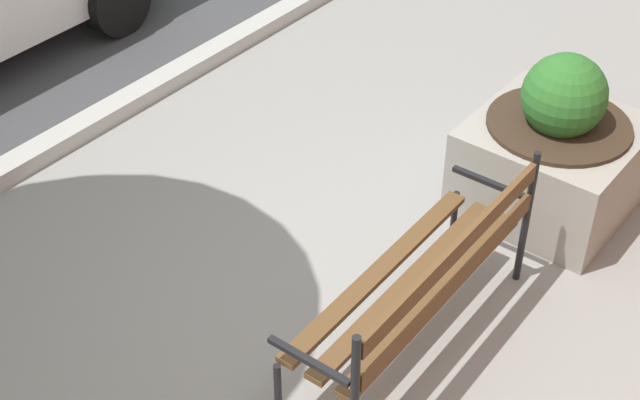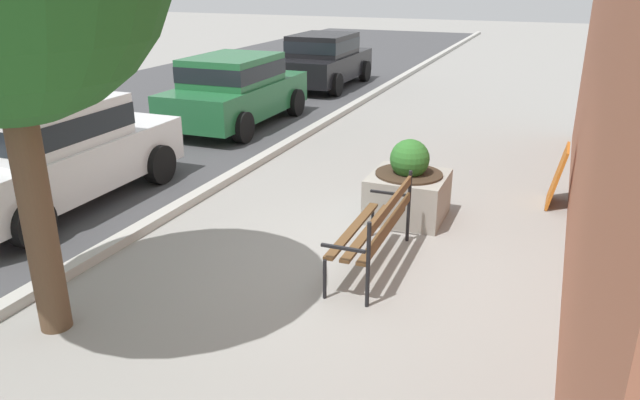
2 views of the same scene
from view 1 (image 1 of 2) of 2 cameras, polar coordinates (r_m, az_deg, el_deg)
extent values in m
plane|color=gray|center=(5.44, 2.57, -8.53)|extent=(80.00, 80.00, 0.00)
cube|color=#B2AFA8|center=(7.05, -16.91, 2.74)|extent=(60.00, 0.20, 0.12)
cube|color=brown|center=(5.07, 7.04, -6.00)|extent=(1.70, 0.14, 0.04)
cube|color=brown|center=(5.13, 5.32, -5.18)|extent=(1.70, 0.14, 0.04)
cube|color=brown|center=(5.20, 3.65, -4.38)|extent=(1.70, 0.14, 0.04)
cube|color=brown|center=(4.92, 8.09, -5.00)|extent=(1.70, 0.06, 0.11)
cube|color=brown|center=(4.78, 8.32, -3.08)|extent=(1.70, 0.06, 0.11)
cylinder|color=black|center=(4.88, -2.57, -11.84)|extent=(0.04, 0.04, 0.45)
cube|color=black|center=(4.49, -0.70, -9.78)|extent=(0.04, 0.48, 0.03)
cylinder|color=black|center=(5.94, 8.16, -1.27)|extent=(0.04, 0.04, 0.45)
cylinder|color=black|center=(5.63, 12.49, -1.11)|extent=(0.04, 0.04, 0.95)
cube|color=black|center=(5.63, 10.26, 1.07)|extent=(0.04, 0.48, 0.03)
cube|color=gray|center=(6.37, 13.93, 2.01)|extent=(1.03, 1.03, 0.63)
cylinder|color=#38281C|center=(6.19, 14.38, 4.49)|extent=(0.93, 0.93, 0.03)
sphere|color=#2D6B28|center=(6.08, 14.70, 6.18)|extent=(0.54, 0.54, 0.54)
camera|label=2|loc=(2.99, -127.65, -41.11)|focal=33.88mm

